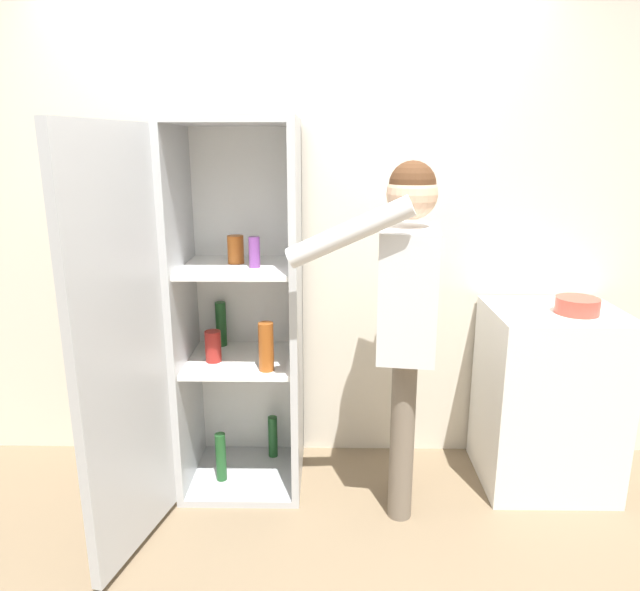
% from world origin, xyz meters
% --- Properties ---
extents(ground_plane, '(12.00, 12.00, 0.00)m').
position_xyz_m(ground_plane, '(0.00, 0.00, 0.00)').
color(ground_plane, '#7A664C').
extents(wall_back, '(7.00, 0.06, 2.55)m').
position_xyz_m(wall_back, '(0.00, 0.98, 1.27)').
color(wall_back, beige).
rests_on(wall_back, ground_plane).
extents(refrigerator, '(0.79, 1.14, 1.85)m').
position_xyz_m(refrigerator, '(-0.34, 0.56, 0.92)').
color(refrigerator, '#B7BABC').
rests_on(refrigerator, ground_plane).
extents(person, '(0.69, 0.58, 1.66)m').
position_xyz_m(person, '(0.55, 0.42, 1.05)').
color(person, '#726656').
rests_on(person, ground_plane).
extents(counter, '(0.64, 0.56, 0.93)m').
position_xyz_m(counter, '(1.32, 0.65, 0.47)').
color(counter, white).
rests_on(counter, ground_plane).
extents(bowl, '(0.20, 0.20, 0.08)m').
position_xyz_m(bowl, '(1.39, 0.59, 0.97)').
color(bowl, '#B24738').
rests_on(bowl, counter).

